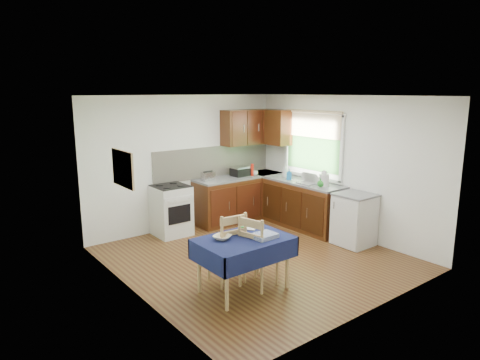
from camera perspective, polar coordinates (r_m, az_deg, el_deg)
floor at (r=6.83m, az=2.13°, el=-10.31°), size 4.20×4.20×0.00m
ceiling at (r=6.33m, az=2.31°, el=11.14°), size 4.00×4.20×0.02m
wall_back at (r=8.16m, az=-7.28°, el=2.39°), size 4.00×0.02×2.50m
wall_front at (r=5.09m, az=17.60°, el=-3.84°), size 4.00×0.02×2.50m
wall_left at (r=5.44m, az=-14.20°, el=-2.64°), size 0.02×4.20×2.50m
wall_right at (r=7.88m, az=13.46°, el=1.82°), size 0.02×4.20×2.50m
base_cabinets at (r=8.45m, az=3.78°, el=-2.91°), size 1.90×2.30×0.86m
worktop_back at (r=8.56m, az=-0.13°, el=0.41°), size 1.90×0.60×0.04m
worktop_right at (r=8.15m, az=8.46°, el=-0.31°), size 0.60×1.70×0.04m
worktop_corner at (r=8.97m, az=3.17°, el=0.91°), size 0.60×0.60×0.04m
splashback at (r=8.50m, az=-3.44°, el=2.50°), size 2.70×0.02×0.60m
upper_cabinets at (r=8.72m, az=2.36°, el=7.05°), size 1.20×0.85×0.70m
stove at (r=7.84m, az=-9.16°, el=-3.99°), size 0.60×0.61×0.92m
window at (r=8.25m, az=9.68°, el=5.23°), size 0.04×1.48×1.26m
fridge at (r=7.50m, az=14.98°, el=-5.10°), size 0.58×0.60×0.89m
corkboard at (r=5.65m, az=-15.33°, el=1.46°), size 0.04×0.62×0.47m
dining_table at (r=5.58m, az=0.52°, el=-8.78°), size 1.19×0.80×0.72m
chair_far at (r=5.82m, az=-1.56°, el=-8.76°), size 0.48×0.48×1.00m
chair_near at (r=5.70m, az=2.24°, el=-9.25°), size 0.53×0.53×0.99m
toaster at (r=8.13m, az=-4.29°, el=0.52°), size 0.24×0.15×0.19m
sandwich_press at (r=8.56m, az=0.04°, el=1.19°), size 0.33×0.29×0.19m
sauce_bottle at (r=8.55m, az=1.65°, el=1.36°), size 0.06×0.06×0.24m
yellow_packet at (r=8.69m, az=-0.69°, el=1.27°), size 0.14×0.11×0.17m
dish_rack at (r=7.99m, az=9.31°, el=-0.25°), size 0.42×0.32×0.20m
kettle at (r=7.76m, az=11.15°, el=0.11°), size 0.17×0.17×0.29m
cup at (r=8.61m, az=2.01°, el=0.92°), size 0.13×0.13×0.09m
soap_bottle_a at (r=8.42m, az=6.03°, el=1.23°), size 0.12×0.12×0.27m
soap_bottle_b at (r=8.25m, az=6.56°, el=0.78°), size 0.13×0.13×0.21m
soap_bottle_c at (r=7.72m, az=10.72°, el=-0.30°), size 0.15×0.15×0.16m
plate_bowl at (r=5.49m, az=-2.39°, el=-7.64°), size 0.29×0.29×0.05m
book at (r=5.83m, az=0.97°, el=-6.68°), size 0.24×0.24×0.01m
spice_jar at (r=5.72m, az=0.29°, el=-6.65°), size 0.04×0.04×0.09m
tea_towel at (r=5.55m, az=3.24°, el=-7.43°), size 0.32×0.25×0.06m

